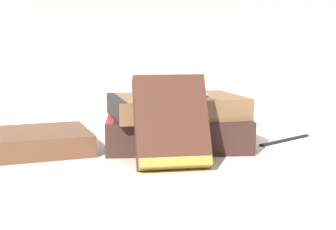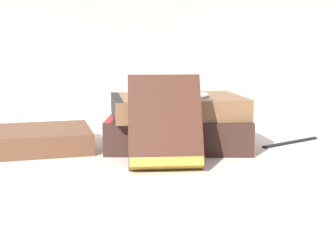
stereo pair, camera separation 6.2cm
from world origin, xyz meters
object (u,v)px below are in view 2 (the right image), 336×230
Objects in this scene: book_flat_bottom at (175,131)px; book_side_left at (21,140)px; book_leaning_front at (165,125)px; book_flat_top at (174,106)px; pocket_watch at (191,95)px; fountain_pen at (294,140)px.

book_flat_bottom reaches higher than book_side_left.
book_flat_top is at bearing 79.20° from book_leaning_front.
book_flat_top is 0.24m from book_side_left.
pocket_watch is 0.20m from fountain_pen.
book_flat_bottom is 0.20m from fountain_pen.
book_leaning_front is at bearing -105.73° from book_flat_top.
book_flat_bottom is 1.04× the size of book_side_left.
book_leaning_front is at bearing -39.94° from book_side_left.
pocket_watch is at bearing 159.96° from fountain_pen.
fountain_pen is at bearing 11.17° from pocket_watch.
book_flat_bottom is 0.07m from pocket_watch.
book_leaning_front reaches higher than pocket_watch.
book_side_left reaches higher than fountain_pen.
book_side_left is 1.74× the size of fountain_pen.
book_leaning_front is at bearing -179.89° from fountain_pen.
book_side_left is at bearing 151.46° from book_leaning_front.
book_flat_bottom is 0.13m from book_leaning_front.
fountain_pen is at bearing -8.80° from book_side_left.
book_flat_top is 0.04m from pocket_watch.
book_leaning_front is (-0.02, -0.12, -0.01)m from book_flat_top.
book_leaning_front is (0.22, -0.12, 0.04)m from book_side_left.
pocket_watch reaches higher than book_flat_bottom.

